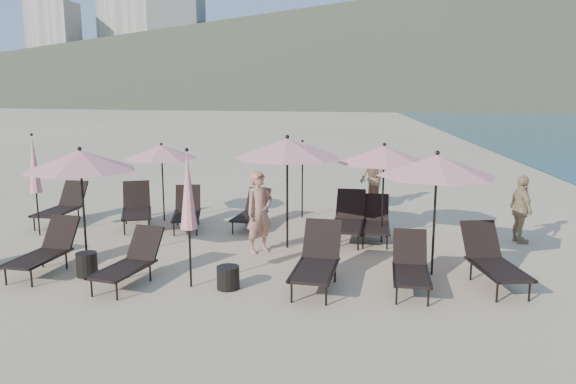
# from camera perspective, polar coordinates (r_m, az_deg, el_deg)

# --- Properties ---
(ground) EXTENTS (800.00, 800.00, 0.00)m
(ground) POSITION_cam_1_polar(r_m,az_deg,el_deg) (10.12, -2.53, -9.78)
(ground) COLOR #D6BA8C
(ground) RESTS_ON ground
(volcanic_headland) EXTENTS (690.00, 690.00, 55.00)m
(volcanic_headland) POSITION_cam_1_polar(r_m,az_deg,el_deg) (320.64, 18.03, 14.16)
(volcanic_headland) COLOR brown
(volcanic_headland) RESTS_ON ground
(hotel_skyline) EXTENTS (109.00, 82.00, 55.00)m
(hotel_skyline) POSITION_cam_1_polar(r_m,az_deg,el_deg) (296.94, -14.24, 14.23)
(hotel_skyline) COLOR beige
(hotel_skyline) RESTS_ON ground
(lounger_1) EXTENTS (0.86, 1.76, 0.97)m
(lounger_1) POSITION_cam_1_polar(r_m,az_deg,el_deg) (11.79, -23.46, -5.38)
(lounger_1) COLOR black
(lounger_1) RESTS_ON ground
(lounger_2) EXTENTS (0.99, 1.72, 0.93)m
(lounger_2) POSITION_cam_1_polar(r_m,az_deg,el_deg) (10.59, -15.78, -6.75)
(lounger_2) COLOR black
(lounger_2) RESTS_ON ground
(lounger_3) EXTENTS (0.92, 1.92, 1.06)m
(lounger_3) POSITION_cam_1_polar(r_m,az_deg,el_deg) (10.08, 2.98, -6.88)
(lounger_3) COLOR black
(lounger_3) RESTS_ON ground
(lounger_4) EXTENTS (0.74, 1.67, 0.93)m
(lounger_4) POSITION_cam_1_polar(r_m,az_deg,el_deg) (10.16, 12.37, -7.33)
(lounger_4) COLOR black
(lounger_4) RESTS_ON ground
(lounger_5) EXTENTS (0.95, 1.86, 1.02)m
(lounger_5) POSITION_cam_1_polar(r_m,az_deg,el_deg) (10.79, 20.09, -6.45)
(lounger_5) COLOR black
(lounger_5) RESTS_ON ground
(lounger_6) EXTENTS (0.83, 1.83, 1.02)m
(lounger_6) POSITION_cam_1_polar(r_m,az_deg,el_deg) (15.82, -21.94, -1.28)
(lounger_6) COLOR black
(lounger_6) RESTS_ON ground
(lounger_7) EXTENTS (1.26, 1.97, 1.06)m
(lounger_7) POSITION_cam_1_polar(r_m,az_deg,el_deg) (14.89, -15.13, -1.51)
(lounger_7) COLOR black
(lounger_7) RESTS_ON ground
(lounger_8) EXTENTS (0.98, 1.81, 0.99)m
(lounger_8) POSITION_cam_1_polar(r_m,az_deg,el_deg) (14.46, -10.23, -1.80)
(lounger_8) COLOR black
(lounger_8) RESTS_ON ground
(lounger_9) EXTENTS (0.88, 1.68, 0.92)m
(lounger_9) POSITION_cam_1_polar(r_m,az_deg,el_deg) (14.28, -3.67, -1.94)
(lounger_9) COLOR black
(lounger_9) RESTS_ON ground
(lounger_10) EXTENTS (0.90, 1.92, 1.07)m
(lounger_10) POSITION_cam_1_polar(r_m,az_deg,el_deg) (13.21, 6.17, -2.70)
(lounger_10) COLOR black
(lounger_10) RESTS_ON ground
(lounger_11) EXTENTS (0.75, 1.72, 0.97)m
(lounger_11) POSITION_cam_1_polar(r_m,az_deg,el_deg) (13.27, 8.86, -2.92)
(lounger_11) COLOR black
(lounger_11) RESTS_ON ground
(umbrella_open_0) EXTENTS (2.21, 2.21, 2.38)m
(umbrella_open_0) POSITION_cam_1_polar(r_m,az_deg,el_deg) (11.79, -20.36, 3.02)
(umbrella_open_0) COLOR black
(umbrella_open_0) RESTS_ON ground
(umbrella_open_1) EXTENTS (2.34, 2.34, 2.52)m
(umbrella_open_1) POSITION_cam_1_polar(r_m,az_deg,el_deg) (12.15, -0.08, 4.47)
(umbrella_open_1) COLOR black
(umbrella_open_1) RESTS_ON ground
(umbrella_open_2) EXTENTS (2.21, 2.21, 2.38)m
(umbrella_open_2) POSITION_cam_1_polar(r_m,az_deg,el_deg) (10.69, 14.89, 2.63)
(umbrella_open_2) COLOR black
(umbrella_open_2) RESTS_ON ground
(umbrella_open_3) EXTENTS (1.95, 1.95, 2.10)m
(umbrella_open_3) POSITION_cam_1_polar(r_m,az_deg,el_deg) (15.13, -12.72, 3.99)
(umbrella_open_3) COLOR black
(umbrella_open_3) RESTS_ON ground
(umbrella_open_4) EXTENTS (1.99, 1.99, 2.14)m
(umbrella_open_4) POSITION_cam_1_polar(r_m,az_deg,el_deg) (15.13, 1.48, 4.39)
(umbrella_open_4) COLOR black
(umbrella_open_4) RESTS_ON ground
(umbrella_open_5) EXTENTS (2.14, 2.14, 2.31)m
(umbrella_open_5) POSITION_cam_1_polar(r_m,az_deg,el_deg) (12.79, 9.74, 3.78)
(umbrella_open_5) COLOR black
(umbrella_open_5) RESTS_ON ground
(umbrella_closed_0) EXTENTS (0.29, 0.29, 2.50)m
(umbrella_closed_0) POSITION_cam_1_polar(r_m,az_deg,el_deg) (9.89, -10.12, 0.06)
(umbrella_closed_0) COLOR black
(umbrella_closed_0) RESTS_ON ground
(umbrella_closed_1) EXTENTS (0.29, 0.29, 2.47)m
(umbrella_closed_1) POSITION_cam_1_polar(r_m,az_deg,el_deg) (14.56, -24.40, 2.52)
(umbrella_closed_1) COLOR black
(umbrella_closed_1) RESTS_ON ground
(side_table_0) EXTENTS (0.39, 0.39, 0.45)m
(side_table_0) POSITION_cam_1_polar(r_m,az_deg,el_deg) (11.34, -19.76, -6.94)
(side_table_0) COLOR black
(side_table_0) RESTS_ON ground
(side_table_1) EXTENTS (0.41, 0.41, 0.41)m
(side_table_1) POSITION_cam_1_polar(r_m,az_deg,el_deg) (10.10, -6.10, -8.63)
(side_table_1) COLOR black
(side_table_1) RESTS_ON ground
(beachgoer_a) EXTENTS (0.76, 0.75, 1.77)m
(beachgoer_a) POSITION_cam_1_polar(r_m,az_deg,el_deg) (12.03, -2.93, -2.07)
(beachgoer_a) COLOR #AE745E
(beachgoer_a) RESTS_ON ground
(beachgoer_b) EXTENTS (0.95, 1.02, 1.67)m
(beachgoer_b) POSITION_cam_1_polar(r_m,az_deg,el_deg) (16.89, 8.49, 1.32)
(beachgoer_b) COLOR #8B6148
(beachgoer_b) RESTS_ON ground
(beachgoer_c) EXTENTS (0.52, 0.97, 1.57)m
(beachgoer_c) POSITION_cam_1_polar(r_m,az_deg,el_deg) (13.84, 22.61, -1.64)
(beachgoer_c) COLOR tan
(beachgoer_c) RESTS_ON ground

